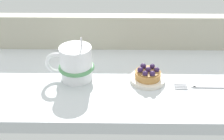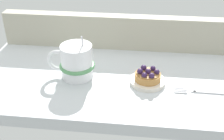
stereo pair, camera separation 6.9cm
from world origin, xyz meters
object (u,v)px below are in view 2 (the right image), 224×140
Objects in this scene: coffee_mug at (76,62)px; dessert_fork at (206,92)px; raspberry_tart at (148,75)px; dessert_plate at (147,81)px.

dessert_fork is at bearing -6.86° from coffee_mug.
dessert_plate is at bearing 49.44° from raspberry_tart.
dessert_plate is 2.03cm from raspberry_tart.
raspberry_tart is at bearing -3.57° from coffee_mug.
dessert_fork is at bearing -11.13° from dessert_plate.
coffee_mug is 0.79× the size of dessert_fork.
coffee_mug is (-20.76, 1.29, 2.31)cm from raspberry_tart.
raspberry_tart reaches higher than dessert_plate.
dessert_plate is 0.56× the size of dessert_fork.
dessert_plate is 0.71× the size of coffee_mug.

